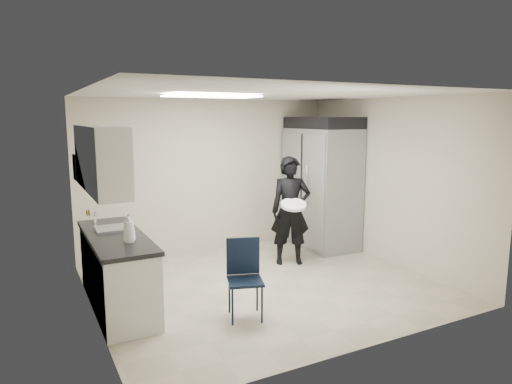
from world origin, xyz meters
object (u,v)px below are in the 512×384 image
folding_chair (245,281)px  man_tuxedo (291,211)px  commercial_fridge (322,188)px  lower_counter (117,273)px

folding_chair → man_tuxedo: size_ratio=0.52×
commercial_fridge → folding_chair: (-2.54, -2.08, -0.61)m
lower_counter → man_tuxedo: (2.76, 0.47, 0.42)m
commercial_fridge → folding_chair: size_ratio=2.38×
lower_counter → commercial_fridge: commercial_fridge is taller
man_tuxedo → folding_chair: bearing=-113.8°
commercial_fridge → man_tuxedo: (-1.02, -0.61, -0.20)m
commercial_fridge → man_tuxedo: size_ratio=1.23×
folding_chair → man_tuxedo: man_tuxedo is taller
commercial_fridge → folding_chair: commercial_fridge is taller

